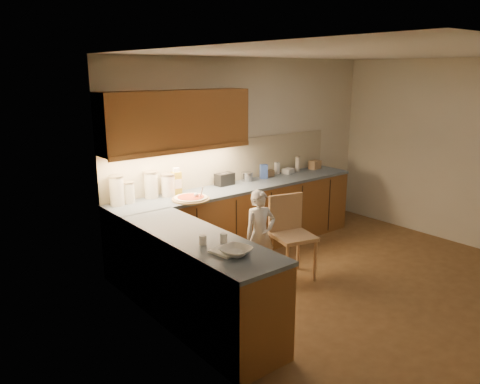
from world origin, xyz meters
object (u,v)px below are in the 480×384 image
at_px(toaster, 225,179).
at_px(child, 260,235).
at_px(pizza_on_board, 191,198).
at_px(oil_jug, 177,182).
at_px(wooden_chair, 290,230).

bearing_deg(toaster, child, -106.25).
height_order(pizza_on_board, oil_jug, oil_jug).
height_order(pizza_on_board, toaster, pizza_on_board).
height_order(child, toaster, toaster).
bearing_deg(toaster, wooden_chair, -88.98).
bearing_deg(pizza_on_board, wooden_chair, -44.62).
relative_size(wooden_chair, toaster, 3.77).
relative_size(child, toaster, 4.10).
distance_m(child, toaster, 1.13).
relative_size(child, oil_jug, 3.16).
height_order(pizza_on_board, wooden_chair, pizza_on_board).
height_order(child, wooden_chair, child).
distance_m(wooden_chair, toaster, 1.26).
bearing_deg(wooden_chair, oil_jug, 140.54).
xyz_separation_m(pizza_on_board, wooden_chair, (0.85, -0.84, -0.36)).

